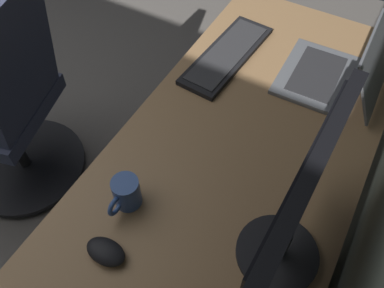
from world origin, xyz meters
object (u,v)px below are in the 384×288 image
laptop_leftmost (338,72)px  drawer_pedestal (204,275)px  mouse_spare (106,252)px  keyboard_main (227,55)px  office_chair (10,111)px  coffee_mug (126,193)px  monitor_primary (295,209)px

laptop_leftmost → drawer_pedestal: bearing=-11.2°
laptop_leftmost → mouse_spare: size_ratio=3.09×
mouse_spare → keyboard_main: bearing=-175.3°
office_chair → laptop_leftmost: bearing=113.5°
drawer_pedestal → coffee_mug: 0.48m
laptop_leftmost → keyboard_main: 0.37m
monitor_primary → office_chair: monitor_primary is taller
drawer_pedestal → office_chair: office_chair is taller
mouse_spare → office_chair: 0.93m
monitor_primary → coffee_mug: size_ratio=4.50×
drawer_pedestal → keyboard_main: size_ratio=1.62×
monitor_primary → keyboard_main: size_ratio=1.16×
drawer_pedestal → mouse_spare: mouse_spare is taller
keyboard_main → mouse_spare: bearing=4.7°
drawer_pedestal → office_chair: 1.00m
laptop_leftmost → keyboard_main: size_ratio=0.75×
office_chair → monitor_primary: bearing=82.3°
keyboard_main → mouse_spare: 0.79m
mouse_spare → office_chair: (-0.36, -0.81, -0.29)m
coffee_mug → office_chair: (-0.22, -0.77, -0.32)m
keyboard_main → mouse_spare: size_ratio=4.13×
mouse_spare → office_chair: bearing=-114.0°
monitor_primary → coffee_mug: bearing=-81.6°
drawer_pedestal → mouse_spare: size_ratio=6.68×
monitor_primary → laptop_leftmost: bearing=-175.2°
monitor_primary → coffee_mug: 0.44m
laptop_leftmost → office_chair: office_chair is taller
keyboard_main → coffee_mug: coffee_mug is taller
coffee_mug → laptop_leftmost: bearing=154.0°
keyboard_main → office_chair: bearing=-60.2°
keyboard_main → coffee_mug: bearing=2.4°
monitor_primary → mouse_spare: 0.46m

